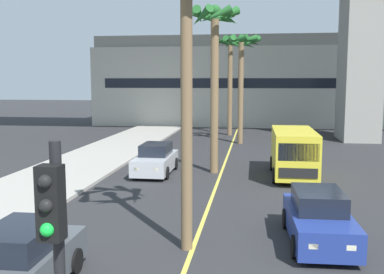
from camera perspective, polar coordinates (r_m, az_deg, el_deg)
lane_stripe_center at (r=22.71m, az=3.53°, el=-5.06°), size 0.14×56.00×0.01m
pier_building_backdrop at (r=50.09m, az=6.11°, el=6.98°), size 31.31×8.04×9.51m
car_queue_front at (r=23.39m, az=-4.65°, el=-2.93°), size 1.84×4.11×1.56m
car_queue_second at (r=14.08m, az=15.76°, el=-9.98°), size 1.94×4.15×1.56m
car_queue_third at (r=11.14m, az=-21.17°, el=-14.83°), size 1.90×4.13×1.56m
delivery_van at (r=22.97m, az=12.78°, el=-1.84°), size 2.17×5.25×2.36m
palm_tree_near_median at (r=23.30m, az=2.94°, el=11.76°), size 2.66×2.66×8.61m
palm_tree_mid_median at (r=34.52m, az=6.26°, el=10.26°), size 3.00×3.05×8.26m
palm_tree_far_median at (r=39.83m, az=4.90°, el=10.03°), size 3.34×3.42×8.78m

